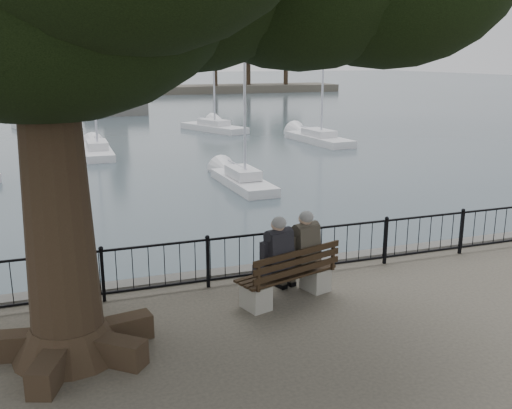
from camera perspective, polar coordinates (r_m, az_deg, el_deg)
name	(u,v)px	position (r m, az deg, el deg)	size (l,w,h in m)	color
harbor	(248,294)	(12.33, -0.78, -8.93)	(260.00, 260.00, 1.20)	#4C4B49
railing	(256,255)	(11.50, 0.00, -5.03)	(22.06, 0.06, 1.00)	black
bench	(288,281)	(10.71, 3.27, -7.65)	(2.08, 1.16, 1.05)	gray
person_left	(273,262)	(10.48, 1.71, -5.79)	(0.65, 0.91, 1.67)	black
person_right	(300,255)	(10.87, 4.39, -5.07)	(0.65, 0.91, 1.67)	#2C2923
lion_monument	(113,92)	(58.02, -14.09, 10.90)	(5.79, 5.79, 8.59)	#4C4B49
sailboat_b	(97,149)	(33.54, -15.57, 5.33)	(1.48, 5.32, 11.52)	silver
sailboat_c	(243,180)	(24.49, -1.30, 2.49)	(1.55, 4.99, 9.17)	silver
sailboat_d	(319,138)	(37.45, 6.30, 6.62)	(2.32, 6.32, 10.49)	silver
sailboat_g	(214,127)	(43.31, -4.25, 7.75)	(4.03, 6.33, 10.88)	silver
sailboat_h	(33,125)	(46.53, -21.39, 7.38)	(3.43, 6.12, 14.29)	silver
far_shore	(247,66)	(91.93, -0.94, 13.68)	(30.00, 8.60, 9.18)	#3E3C35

